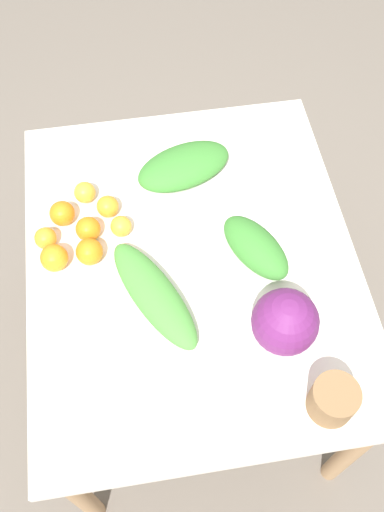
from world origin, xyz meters
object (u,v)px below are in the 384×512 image
orange_1 (108,206)px  orange_6 (121,226)px  greens_bunch_chard (256,247)px  orange_2 (88,229)px  orange_4 (54,258)px  cabbage_purple (285,322)px  greens_bunch_beet_tops (154,294)px  orange_3 (62,213)px  greens_bunch_scallion (184,166)px  orange_7 (89,252)px  orange_5 (85,192)px  orange_0 (46,238)px  paper_bag (333,400)px

orange_1 → orange_6: orange_1 is taller
greens_bunch_chard → orange_2: (-0.15, -0.48, -0.01)m
orange_4 → cabbage_purple: bearing=61.8°
greens_bunch_chard → orange_1: bearing=-118.1°
greens_bunch_beet_tops → orange_3: orange_3 is taller
greens_bunch_scallion → orange_7: greens_bunch_scallion is taller
greens_bunch_chard → orange_7: bearing=-97.5°
orange_5 → orange_6: (0.14, 0.10, -0.00)m
orange_6 → orange_1: bearing=-156.7°
orange_0 → orange_7: size_ratio=0.83×
greens_bunch_beet_tops → orange_6: bearing=-164.1°
orange_0 → greens_bunch_chard: bearing=77.4°
cabbage_purple → greens_bunch_scallion: size_ratio=0.58×
orange_2 → orange_4: 0.14m
greens_bunch_beet_tops → orange_1: bearing=-162.3°
greens_bunch_beet_tops → orange_1: greens_bunch_beet_tops is taller
orange_4 → orange_1: bearing=134.3°
greens_bunch_beet_tops → orange_6: size_ratio=6.12×
orange_7 → orange_6: bearing=129.0°
greens_bunch_scallion → orange_0: (0.20, -0.45, -0.01)m
orange_1 → orange_4: bearing=-45.7°
paper_bag → orange_3: paper_bag is taller
orange_0 → orange_7: 0.15m
greens_bunch_scallion → orange_5: (0.05, -0.32, -0.01)m
cabbage_purple → orange_7: (-0.33, -0.50, -0.05)m
greens_bunch_chard → greens_bunch_scallion: (-0.34, -0.16, -0.00)m
greens_bunch_beet_tops → orange_6: 0.26m
cabbage_purple → orange_6: cabbage_purple is taller
greens_bunch_chard → orange_0: size_ratio=3.83×
paper_bag → orange_2: 0.85m
greens_bunch_scallion → orange_6: (0.19, -0.22, -0.01)m
cabbage_purple → orange_1: (-0.49, -0.43, -0.06)m
orange_0 → orange_1: 0.21m
orange_7 → orange_0: bearing=-119.7°
orange_2 → greens_bunch_chard: bearing=73.1°
greens_bunch_beet_tops → orange_2: same height
orange_0 → orange_5: orange_5 is taller
orange_0 → orange_1: bearing=114.1°
orange_1 → orange_2: 0.10m
greens_bunch_chard → orange_4: bearing=-95.7°
greens_bunch_chard → orange_7: (-0.06, -0.48, -0.00)m
greens_bunch_chard → greens_bunch_beet_tops: size_ratio=0.64×
greens_bunch_chard → orange_0: (-0.14, -0.61, -0.01)m
orange_5 → orange_6: 0.18m
orange_1 → orange_3: bearing=-86.8°
orange_1 → orange_5: bearing=-134.7°
orange_1 → greens_bunch_scallion: bearing=114.2°
greens_bunch_beet_tops → orange_0: size_ratio=5.96×
greens_bunch_chard → orange_6: 0.41m
orange_2 → orange_1: bearing=139.8°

